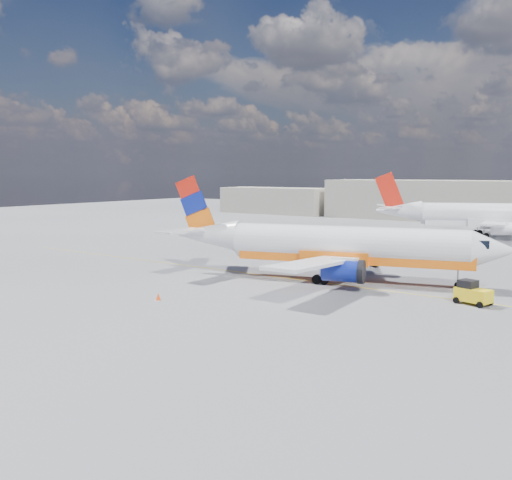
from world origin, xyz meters
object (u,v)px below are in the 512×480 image
Objects in this scene: traffic_cone at (158,297)px; second_jet at (488,216)px; main_jet at (336,246)px; gse_tug at (472,293)px.

second_jet is at bearing 80.95° from traffic_cone.
gse_tug is at bearing -27.21° from main_jet.
second_jet is 11.45× the size of gse_tug.
traffic_cone is (-19.43, -12.45, -0.53)m from gse_tug.
gse_tug is 4.57× the size of traffic_cone.
gse_tug is at bearing -102.38° from second_jet.
main_jet is at bearing -174.71° from gse_tug.
second_jet reaches higher than gse_tug.
main_jet is 16.78m from traffic_cone.
main_jet is 51.80× the size of traffic_cone.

